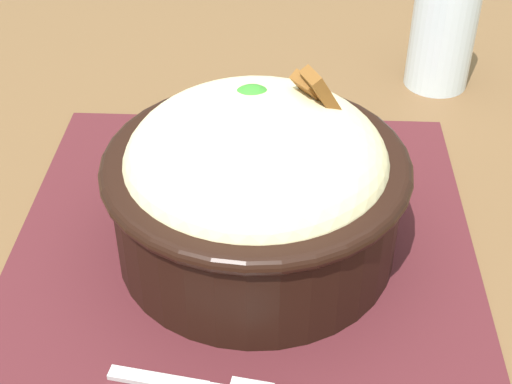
% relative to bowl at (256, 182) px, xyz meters
% --- Properties ---
extents(table, '(1.26, 0.88, 0.76)m').
position_rel_bowl_xyz_m(table, '(0.05, 0.01, -0.14)').
color(table, brown).
rests_on(table, ground_plane).
extents(placemat, '(0.42, 0.34, 0.00)m').
position_rel_bowl_xyz_m(placemat, '(0.03, -0.01, -0.06)').
color(placemat, '#47191E').
rests_on(placemat, table).
extents(bowl, '(0.21, 0.21, 0.14)m').
position_rel_bowl_xyz_m(bowl, '(0.00, 0.00, 0.00)').
color(bowl, black).
rests_on(bowl, placemat).
extents(drinking_glass, '(0.06, 0.06, 0.11)m').
position_rel_bowl_xyz_m(drinking_glass, '(-0.25, 0.16, -0.01)').
color(drinking_glass, silver).
rests_on(drinking_glass, table).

